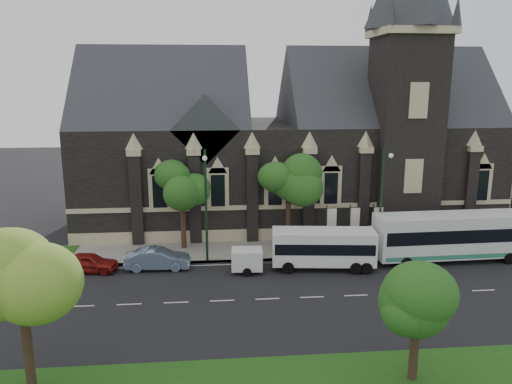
{
  "coord_description": "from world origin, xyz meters",
  "views": [
    {
      "loc": [
        -3.51,
        -30.17,
        14.14
      ],
      "look_at": [
        -0.21,
        6.0,
        5.93
      ],
      "focal_mm": 34.69,
      "sensor_mm": 36.0,
      "label": 1
    }
  ],
  "objects": [
    {
      "name": "shuttle_bus",
      "position": [
        4.9,
        5.15,
        1.73
      ],
      "size": [
        8.01,
        3.45,
        3.0
      ],
      "rotation": [
        0.0,
        0.0,
        -0.11
      ],
      "color": "white",
      "rests_on": "ground"
    },
    {
      "name": "sedan",
      "position": [
        -7.76,
        6.11,
        0.81
      ],
      "size": [
        4.97,
        1.86,
        1.62
      ],
      "primitive_type": "imported",
      "rotation": [
        0.0,
        0.0,
        1.54
      ],
      "color": "#7082A2",
      "rests_on": "ground"
    },
    {
      "name": "tree_park_near",
      "position": [
        -11.77,
        -8.77,
        6.42
      ],
      "size": [
        4.42,
        4.42,
        8.56
      ],
      "color": "black",
      "rests_on": "ground"
    },
    {
      "name": "tree_walk_left",
      "position": [
        -5.8,
        10.7,
        5.73
      ],
      "size": [
        3.91,
        3.91,
        7.64
      ],
      "color": "black",
      "rests_on": "ground"
    },
    {
      "name": "street_lamp_near",
      "position": [
        10.0,
        7.09,
        5.11
      ],
      "size": [
        0.36,
        1.88,
        9.0
      ],
      "color": "black",
      "rests_on": "ground"
    },
    {
      "name": "car_far_white",
      "position": [
        -17.88,
        5.09,
        0.69
      ],
      "size": [
        4.89,
        2.37,
        1.37
      ],
      "primitive_type": "imported",
      "rotation": [
        0.0,
        0.0,
        1.47
      ],
      "color": "silver",
      "rests_on": "ground"
    },
    {
      "name": "banner_flag_right",
      "position": [
        10.29,
        9.0,
        2.38
      ],
      "size": [
        0.9,
        0.1,
        4.0
      ],
      "color": "black",
      "rests_on": "ground"
    },
    {
      "name": "tree_park_east",
      "position": [
        6.18,
        -9.32,
        4.62
      ],
      "size": [
        3.4,
        3.4,
        6.28
      ],
      "color": "black",
      "rests_on": "ground"
    },
    {
      "name": "tour_coach",
      "position": [
        15.81,
        5.91,
        2.06
      ],
      "size": [
        13.11,
        3.3,
        3.8
      ],
      "rotation": [
        0.0,
        0.0,
        0.03
      ],
      "color": "silver",
      "rests_on": "ground"
    },
    {
      "name": "banner_flag_left",
      "position": [
        6.29,
        9.0,
        2.38
      ],
      "size": [
        0.9,
        0.1,
        4.0
      ],
      "color": "black",
      "rests_on": "ground"
    },
    {
      "name": "street_lamp_mid",
      "position": [
        -4.0,
        7.09,
        5.11
      ],
      "size": [
        0.36,
        1.88,
        9.0
      ],
      "color": "black",
      "rests_on": "ground"
    },
    {
      "name": "sidewalk",
      "position": [
        0.0,
        9.5,
        0.07
      ],
      "size": [
        80.0,
        5.0,
        0.15
      ],
      "primitive_type": "cube",
      "color": "gray",
      "rests_on": "ground"
    },
    {
      "name": "museum",
      "position": [
        5.12,
        18.78,
        8.17
      ],
      "size": [
        40.0,
        17.7,
        29.9
      ],
      "color": "black",
      "rests_on": "ground"
    },
    {
      "name": "banner_flag_center",
      "position": [
        8.29,
        9.0,
        2.38
      ],
      "size": [
        0.9,
        0.1,
        4.0
      ],
      "color": "black",
      "rests_on": "ground"
    },
    {
      "name": "ground",
      "position": [
        0.0,
        0.0,
        0.0
      ],
      "size": [
        160.0,
        160.0,
        0.0
      ],
      "primitive_type": "plane",
      "color": "black",
      "rests_on": "ground"
    },
    {
      "name": "car_far_red",
      "position": [
        -12.87,
        6.0,
        0.73
      ],
      "size": [
        4.49,
        2.3,
        1.46
      ],
      "primitive_type": "imported",
      "rotation": [
        0.0,
        0.0,
        1.43
      ],
      "color": "maroon",
      "rests_on": "ground"
    },
    {
      "name": "box_trailer",
      "position": [
        -1.0,
        4.86,
        1.01
      ],
      "size": [
        3.38,
        1.99,
        1.78
      ],
      "rotation": [
        0.0,
        0.0,
        -0.06
      ],
      "color": "silver",
      "rests_on": "ground"
    },
    {
      "name": "tree_walk_right",
      "position": [
        3.21,
        10.71,
        5.82
      ],
      "size": [
        4.08,
        4.08,
        7.8
      ],
      "color": "black",
      "rests_on": "ground"
    }
  ]
}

